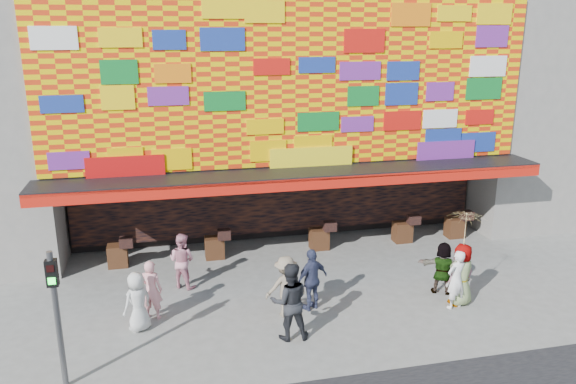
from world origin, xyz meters
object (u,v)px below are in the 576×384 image
ped_g (461,275)px  ped_h (456,280)px  ped_c (290,301)px  parasol (466,229)px  ped_b (151,290)px  signal_left (56,305)px  ped_f (443,268)px  ped_i (182,260)px  ped_d (286,286)px  ped_a (138,302)px  ped_e (312,279)px

ped_g → ped_h: size_ratio=1.06×
ped_c → parasol: parasol is taller
ped_b → ped_g: (8.04, -1.05, 0.07)m
signal_left → ped_c: signal_left is taller
ped_f → ped_i: size_ratio=0.92×
ped_d → ped_h: size_ratio=1.00×
ped_a → ped_d: ped_d is taller
ped_c → ped_e: bearing=-120.7°
signal_left → ped_a: (1.44, 2.00, -1.10)m
ped_e → ped_g: ped_g is taller
ped_d → ped_f: bearing=-179.3°
ped_b → parasol: bearing=-170.2°
ped_h → parasol: bearing=-163.5°
signal_left → ped_d: bearing=20.4°
signal_left → parasol: 9.91m
ped_b → ped_a: bearing=75.5°
ped_f → ped_b: bearing=27.4°
ped_a → ped_f: size_ratio=1.01×
ped_a → ped_e: ped_e is taller
ped_g → ped_e: bearing=-24.7°
ped_c → parasol: size_ratio=1.03×
signal_left → ped_d: signal_left is taller
ped_g → parasol: (0.00, 0.00, 1.30)m
ped_b → ped_c: size_ratio=0.82×
parasol → ped_f: bearing=101.5°
parasol → ped_c: bearing=-172.3°
signal_left → parasol: size_ratio=1.62×
signal_left → ped_b: size_ratio=1.90×
ped_g → ped_f: bearing=-94.1°
ped_f → ped_i: ped_i is taller
ped_d → ped_g: bearing=171.6°
ped_c → ped_i: (-2.35, 3.38, -0.15)m
ped_c → ped_g: (4.84, 0.65, -0.10)m
ped_e → ped_i: ped_e is taller
ped_h → ped_i: ped_i is taller
ped_f → parasol: (0.15, -0.73, 1.41)m
ped_e → ped_f: (3.79, 0.10, -0.09)m
ped_f → parasol: parasol is taller
ped_i → ped_e: bearing=-178.1°
ped_a → ped_f: ped_a is taller
parasol → ped_b: bearing=172.5°
ped_h → ped_i: size_ratio=1.00×
ped_i → ped_a: bearing=96.6°
ped_a → ped_g: size_ratio=0.88×
ped_b → ped_f: ped_b is taller
ped_h → ped_d: bearing=-24.4°
ped_b → ped_h: 7.89m
ped_e → ped_h: (3.70, -0.78, -0.03)m
signal_left → ped_d: size_ratio=1.85×
ped_d → parasol: 4.89m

